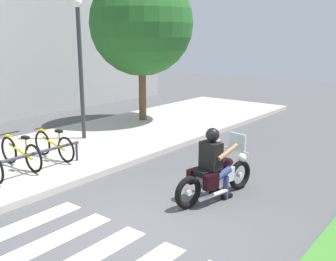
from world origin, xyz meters
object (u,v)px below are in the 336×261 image
object	(u,v)px
rider	(214,159)
bicycle_2	(21,153)
motorcycle	(216,176)
bike_rack	(16,160)
bicycle_3	(54,145)
tree_near_rack	(141,24)
street_lamp	(80,57)

from	to	relation	value
rider	bicycle_2	size ratio (longest dim) A/B	0.86
motorcycle	bike_rack	distance (m)	4.18
rider	bicycle_2	world-z (taller)	rider
motorcycle	bike_rack	bearing A→B (deg)	119.22
motorcycle	bicycle_3	size ratio (longest dim) A/B	1.30
bike_rack	tree_near_rack	size ratio (longest dim) A/B	0.62
bicycle_2	street_lamp	distance (m)	3.49
motorcycle	street_lamp	size ratio (longest dim) A/B	0.50
bicycle_2	bicycle_3	world-z (taller)	bicycle_2
rider	bike_rack	world-z (taller)	rider
motorcycle	tree_near_rack	size ratio (longest dim) A/B	0.39
bike_rack	bicycle_2	bearing A→B (deg)	51.15
street_lamp	rider	bearing A→B (deg)	-102.43
motorcycle	street_lamp	bearing A→B (deg)	78.42
motorcycle	bicycle_2	bearing A→B (deg)	110.78
street_lamp	bicycle_2	bearing A→B (deg)	-159.28
motorcycle	street_lamp	xyz separation A→B (m)	(1.07, 5.21, 2.06)
bicycle_3	tree_near_rack	distance (m)	5.86
motorcycle	street_lamp	world-z (taller)	street_lamp
bicycle_3	street_lamp	xyz separation A→B (m)	(1.77, 1.01, 2.02)
bicycle_2	motorcycle	bearing A→B (deg)	-69.22
motorcycle	bicycle_2	world-z (taller)	motorcycle
bicycle_2	bike_rack	distance (m)	0.71
motorcycle	tree_near_rack	bearing A→B (deg)	53.69
rider	bike_rack	size ratio (longest dim) A/B	0.44
bicycle_3	bike_rack	xyz separation A→B (m)	(-1.34, -0.55, 0.06)
motorcycle	rider	distance (m)	0.37
street_lamp	tree_near_rack	size ratio (longest dim) A/B	0.78
bike_rack	street_lamp	world-z (taller)	street_lamp
street_lamp	bike_rack	bearing A→B (deg)	-153.34
rider	tree_near_rack	world-z (taller)	tree_near_rack
bicycle_3	tree_near_rack	world-z (taller)	tree_near_rack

